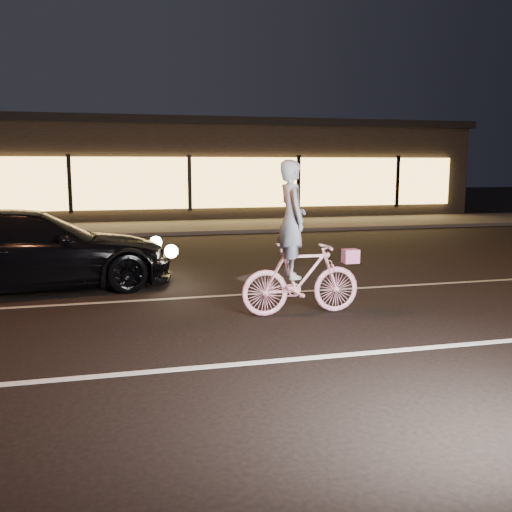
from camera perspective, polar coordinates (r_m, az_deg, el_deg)
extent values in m
plane|color=black|center=(8.58, 6.92, -6.49)|extent=(90.00, 90.00, 0.00)
cube|color=silver|center=(7.26, 11.24, -9.47)|extent=(60.00, 0.12, 0.01)
cube|color=gray|center=(10.41, 2.96, -3.63)|extent=(60.00, 0.10, 0.01)
cube|color=#383533|center=(21.03, -5.92, 2.93)|extent=(30.00, 4.00, 0.12)
cube|color=black|center=(26.87, -7.87, 8.36)|extent=(25.00, 8.00, 4.00)
cube|color=black|center=(26.92, -7.97, 12.73)|extent=(25.40, 8.40, 0.30)
cube|color=#E8AC51|center=(22.81, -6.69, 7.27)|extent=(23.00, 0.15, 2.00)
cube|color=black|center=(22.58, -18.14, 6.87)|extent=(0.15, 0.08, 2.20)
cube|color=black|center=(22.73, -6.66, 7.27)|extent=(0.15, 0.08, 2.20)
cube|color=black|center=(23.75, 4.26, 7.38)|extent=(0.15, 0.08, 2.20)
cube|color=black|center=(25.53, 13.96, 7.25)|extent=(0.15, 0.08, 2.20)
imported|color=#F83E76|center=(8.80, 4.54, -2.26)|extent=(1.88, 0.53, 1.13)
imported|color=silver|center=(8.62, 3.60, 3.67)|extent=(0.43, 0.65, 1.78)
cube|color=#D850A0|center=(9.04, 9.43, -0.01)|extent=(0.24, 0.19, 0.22)
imported|color=black|center=(11.23, -21.75, 0.54)|extent=(5.41, 2.77, 1.50)
sphere|color=#FFF2BF|center=(12.17, -9.98, 1.37)|extent=(0.25, 0.25, 0.25)
sphere|color=#FFF2BF|center=(10.84, -8.47, 0.47)|extent=(0.25, 0.25, 0.25)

